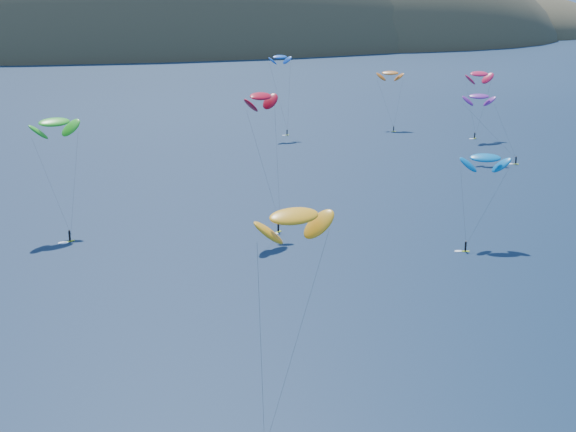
{
  "coord_description": "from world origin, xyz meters",
  "views": [
    {
      "loc": [
        -29.49,
        -39.03,
        46.01
      ],
      "look_at": [
        2.75,
        80.0,
        9.0
      ],
      "focal_mm": 50.0,
      "sensor_mm": 36.0,
      "label": 1
    }
  ],
  "objects": [
    {
      "name": "island",
      "position": [
        39.4,
        562.36,
        -10.74
      ],
      "size": [
        730.0,
        300.0,
        210.0
      ],
      "color": "#3D3526",
      "rests_on": "ground"
    },
    {
      "name": "kitesurfer_2",
      "position": [
        -8.13,
        37.41,
        22.12
      ],
      "size": [
        11.23,
        12.4,
        24.62
      ],
      "rotation": [
        0.0,
        0.0,
        0.26
      ],
      "color": "#CAEB1A",
      "rests_on": "ground"
    },
    {
      "name": "kitesurfer_3",
      "position": [
        -32.88,
        114.63,
        19.92
      ],
      "size": [
        10.46,
        15.66,
        22.62
      ],
      "rotation": [
        0.0,
        0.0,
        0.49
      ],
      "color": "#CAEB1A",
      "rests_on": "ground"
    },
    {
      "name": "kitesurfer_4",
      "position": [
        31.23,
        194.26,
        22.91
      ],
      "size": [
        7.51,
        5.99,
        24.93
      ],
      "rotation": [
        0.0,
        0.0,
        0.2
      ],
      "color": "#CAEB1A",
      "rests_on": "ground"
    },
    {
      "name": "kitesurfer_5",
      "position": [
        41.05,
        86.68,
        14.86
      ],
      "size": [
        11.69,
        10.22,
        17.27
      ],
      "rotation": [
        0.0,
        0.0,
        -0.32
      ],
      "color": "#CAEB1A",
      "rests_on": "ground"
    },
    {
      "name": "kitesurfer_6",
      "position": [
        72.01,
        147.25,
        16.22
      ],
      "size": [
        11.85,
        12.84,
        18.5
      ],
      "rotation": [
        0.0,
        0.0,
        -0.38
      ],
      "color": "#CAEB1A",
      "rests_on": "ground"
    },
    {
      "name": "kitesurfer_8",
      "position": [
        86.61,
        174.87,
        18.47
      ],
      "size": [
        10.6,
        7.26,
        21.23
      ],
      "rotation": [
        0.0,
        0.0,
        0.24
      ],
      "color": "#CAEB1A",
      "rests_on": "ground"
    },
    {
      "name": "kitesurfer_9",
      "position": [
        4.44,
        105.56,
        24.58
      ],
      "size": [
        9.24,
        11.29,
        27.07
      ],
      "rotation": [
        0.0,
        0.0,
        0.69
      ],
      "color": "#CAEB1A",
      "rests_on": "ground"
    },
    {
      "name": "kitesurfer_11",
      "position": [
        67.78,
        197.33,
        16.78
      ],
      "size": [
        8.91,
        13.07,
        19.07
      ],
      "rotation": [
        0.0,
        0.0,
        -0.38
      ],
      "color": "#CAEB1A",
      "rests_on": "ground"
    }
  ]
}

